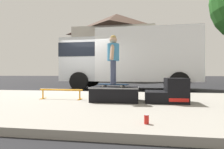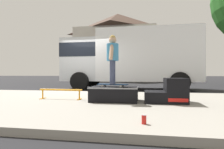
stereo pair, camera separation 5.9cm
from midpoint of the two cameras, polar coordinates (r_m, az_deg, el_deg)
The scene contains 10 objects.
ground_plane at distance 8.12m, azimuth -10.66°, elevation -5.56°, with size 140.00×140.00×0.00m, color black.
sidewalk_slab at distance 5.40m, azimuth -21.45°, elevation -7.82°, with size 50.00×5.00×0.12m, color gray.
skate_box at distance 4.70m, azimuth 0.61°, elevation -5.85°, with size 1.18×0.81×0.36m.
kicker_ramp at distance 4.69m, azimuth 16.98°, elevation -5.27°, with size 0.98×0.74×0.59m.
grind_rail at distance 5.26m, azimuth -15.80°, elevation -5.15°, with size 1.23×0.28×0.28m.
skateboard at distance 4.64m, azimuth 0.02°, elevation -3.13°, with size 0.80×0.36×0.07m.
skater_kid at distance 4.66m, azimuth 0.02°, elevation 5.97°, with size 0.30×0.64×1.24m.
soda_can at distance 2.64m, azimuth 9.98°, elevation -13.51°, with size 0.07×0.07×0.13m.
box_truck at distance 9.88m, azimuth 4.86°, elevation 5.33°, with size 6.91×2.63×3.05m.
house_behind at distance 23.38m, azimuth 1.27°, elevation 8.59°, with size 9.54×8.22×8.40m.
Camera 1 is at (2.66, -7.62, 0.81)m, focal length 29.54 mm.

